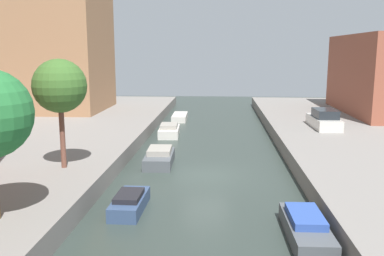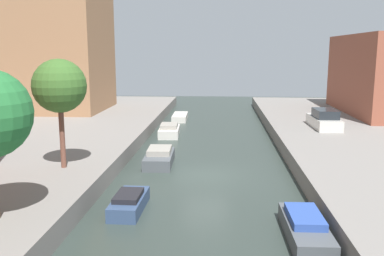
# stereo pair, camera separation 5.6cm
# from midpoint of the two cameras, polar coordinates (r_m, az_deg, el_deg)

# --- Properties ---
(ground_plane) EXTENTS (84.00, 84.00, 0.00)m
(ground_plane) POSITION_cam_midpoint_polar(r_m,az_deg,el_deg) (24.03, 1.81, -6.45)
(ground_plane) COLOR #2D3833
(street_tree_2) EXTENTS (2.72, 2.72, 5.61)m
(street_tree_2) POSITION_cam_midpoint_polar(r_m,az_deg,el_deg) (22.22, -17.64, 5.41)
(street_tree_2) COLOR brown
(street_tree_2) RESTS_ON quay_left
(parked_car) EXTENTS (1.88, 4.68, 1.50)m
(parked_car) POSITION_cam_midpoint_polar(r_m,az_deg,el_deg) (34.64, 17.48, 1.07)
(parked_car) COLOR beige
(parked_car) RESTS_ON quay_right
(moored_boat_left_2) EXTENTS (1.31, 3.19, 0.84)m
(moored_boat_left_2) POSITION_cam_midpoint_polar(r_m,az_deg,el_deg) (19.05, -8.56, -9.99)
(moored_boat_left_2) COLOR #33476B
(moored_boat_left_2) RESTS_ON ground_plane
(moored_boat_left_3) EXTENTS (1.76, 3.76, 1.02)m
(moored_boat_left_3) POSITION_cam_midpoint_polar(r_m,az_deg,el_deg) (26.25, -4.50, -4.02)
(moored_boat_left_3) COLOR #4C5156
(moored_boat_left_3) RESTS_ON ground_plane
(moored_boat_left_4) EXTENTS (1.78, 3.72, 1.03)m
(moored_boat_left_4) POSITION_cam_midpoint_polar(r_m,az_deg,el_deg) (34.94, -3.17, -0.35)
(moored_boat_left_4) COLOR beige
(moored_boat_left_4) RESTS_ON ground_plane
(moored_boat_left_5) EXTENTS (1.48, 4.08, 0.61)m
(moored_boat_left_5) POSITION_cam_midpoint_polar(r_m,az_deg,el_deg) (42.89, -1.71, 1.50)
(moored_boat_left_5) COLOR beige
(moored_boat_left_5) RESTS_ON ground_plane
(moored_boat_right_2) EXTENTS (1.47, 4.13, 0.94)m
(moored_boat_right_2) POSITION_cam_midpoint_polar(r_m,az_deg,el_deg) (16.81, 15.14, -12.97)
(moored_boat_right_2) COLOR #4C5156
(moored_boat_right_2) RESTS_ON ground_plane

